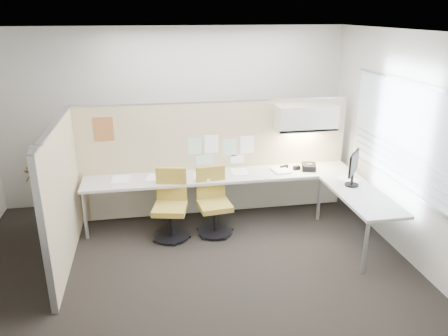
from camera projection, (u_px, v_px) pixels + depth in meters
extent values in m
cube|color=black|center=(191.00, 269.00, 5.40)|extent=(5.50, 4.50, 0.01)
cube|color=white|center=(184.00, 32.00, 4.45)|extent=(5.50, 4.50, 0.01)
cube|color=beige|center=(174.00, 117.00, 7.01)|extent=(5.50, 0.02, 2.80)
cube|color=beige|center=(222.00, 272.00, 2.84)|extent=(5.50, 0.02, 2.80)
cube|color=beige|center=(410.00, 149.00, 5.38)|extent=(0.02, 4.50, 2.80)
cube|color=#A3B0BD|center=(410.00, 137.00, 5.32)|extent=(0.01, 2.80, 1.30)
cube|color=beige|center=(214.00, 159.00, 6.68)|extent=(4.10, 0.06, 1.75)
cube|color=beige|center=(63.00, 196.00, 5.32)|extent=(0.06, 2.20, 1.75)
cube|color=beige|center=(221.00, 176.00, 6.44)|extent=(4.00, 0.60, 0.04)
cube|color=beige|center=(361.00, 196.00, 5.76)|extent=(0.60, 1.47, 0.04)
cube|color=beige|center=(218.00, 192.00, 6.81)|extent=(3.90, 0.02, 0.64)
cylinder|color=#A5A8AA|center=(85.00, 216.00, 6.01)|extent=(0.05, 0.05, 0.69)
cylinder|color=#A5A8AA|center=(365.00, 248.00, 5.20)|extent=(0.05, 0.05, 0.69)
cylinder|color=#A5A8AA|center=(319.00, 198.00, 6.57)|extent=(0.05, 0.05, 0.69)
cube|color=beige|center=(306.00, 118.00, 6.49)|extent=(0.90, 0.36, 0.38)
cube|color=#FFEABF|center=(305.00, 131.00, 6.56)|extent=(0.60, 0.06, 0.02)
cube|color=#8CBF8C|center=(195.00, 146.00, 6.52)|extent=(0.21, 0.00, 0.28)
cube|color=white|center=(211.00, 144.00, 6.55)|extent=(0.21, 0.00, 0.28)
cube|color=#8CBF8C|center=(230.00, 148.00, 6.62)|extent=(0.21, 0.00, 0.28)
cube|color=white|center=(247.00, 145.00, 6.66)|extent=(0.21, 0.00, 0.28)
cube|color=#8CBF8C|center=(205.00, 160.00, 6.62)|extent=(0.28, 0.00, 0.18)
cube|color=white|center=(237.00, 159.00, 6.71)|extent=(0.21, 0.00, 0.14)
cube|color=orange|center=(103.00, 129.00, 6.20)|extent=(0.28, 0.00, 0.35)
cylinder|color=black|center=(171.00, 236.00, 6.13)|extent=(0.50, 0.50, 0.03)
cylinder|color=black|center=(171.00, 223.00, 6.07)|extent=(0.06, 0.06, 0.39)
cube|color=gold|center=(170.00, 209.00, 5.99)|extent=(0.53, 0.53, 0.08)
cube|color=gold|center=(171.00, 184.00, 6.10)|extent=(0.43, 0.15, 0.48)
cylinder|color=black|center=(215.00, 231.00, 6.25)|extent=(0.49, 0.49, 0.03)
cylinder|color=black|center=(215.00, 220.00, 6.19)|extent=(0.06, 0.06, 0.38)
cube|color=gold|center=(215.00, 206.00, 6.11)|extent=(0.48, 0.48, 0.08)
cube|color=gold|center=(211.00, 182.00, 6.21)|extent=(0.42, 0.10, 0.47)
cylinder|color=black|center=(351.00, 185.00, 6.02)|extent=(0.19, 0.19, 0.02)
cylinder|color=black|center=(352.00, 179.00, 6.00)|extent=(0.04, 0.04, 0.17)
cube|color=black|center=(354.00, 163.00, 5.92)|extent=(0.30, 0.37, 0.30)
cube|color=black|center=(354.00, 163.00, 5.92)|extent=(0.26, 0.33, 0.26)
cube|color=black|center=(309.00, 167.00, 6.60)|extent=(0.24, 0.24, 0.12)
cylinder|color=black|center=(303.00, 165.00, 6.59)|extent=(0.08, 0.17, 0.04)
cube|color=black|center=(284.00, 167.00, 6.67)|extent=(0.14, 0.09, 0.05)
cube|color=black|center=(297.00, 168.00, 6.63)|extent=(0.11, 0.08, 0.06)
cube|color=silver|center=(37.00, 145.00, 4.24)|extent=(0.14, 0.02, 0.02)
cylinder|color=silver|center=(30.00, 154.00, 4.26)|extent=(0.02, 0.02, 0.14)
cube|color=#AD7F4C|center=(32.00, 166.00, 4.31)|extent=(0.02, 0.39, 0.12)
cube|color=#AD7F4C|center=(30.00, 169.00, 4.34)|extent=(0.02, 0.39, 0.12)
cube|color=#B3B2BD|center=(38.00, 220.00, 4.45)|extent=(0.01, 0.07, 0.97)
cube|color=white|center=(120.00, 180.00, 6.19)|extent=(0.25, 0.32, 0.03)
cube|color=white|center=(155.00, 178.00, 6.27)|extent=(0.29, 0.34, 0.02)
cube|color=white|center=(202.00, 177.00, 6.29)|extent=(0.26, 0.32, 0.04)
cube|color=white|center=(239.00, 172.00, 6.52)|extent=(0.24, 0.31, 0.02)
cube|color=white|center=(280.00, 170.00, 6.57)|extent=(0.27, 0.33, 0.03)
cube|color=white|center=(348.00, 180.00, 6.21)|extent=(0.32, 0.36, 0.02)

